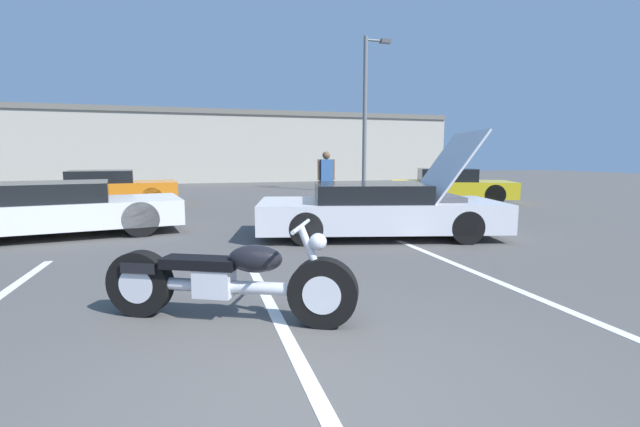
{
  "coord_description": "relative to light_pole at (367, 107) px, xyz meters",
  "views": [
    {
      "loc": [
        -0.6,
        -2.38,
        1.57
      ],
      "look_at": [
        0.99,
        3.16,
        0.8
      ],
      "focal_mm": 24.0,
      "sensor_mm": 36.0,
      "label": 1
    }
  ],
  "objects": [
    {
      "name": "motorcycle",
      "position": [
        -6.94,
        -13.57,
        -3.29
      ],
      "size": [
        2.31,
        1.23,
        0.96
      ],
      "rotation": [
        0.0,
        0.0,
        -0.44
      ],
      "color": "black",
      "rests_on": "ground"
    },
    {
      "name": "ground_plane",
      "position": [
        -6.59,
        -15.22,
        -3.69
      ],
      "size": [
        80.0,
        80.0,
        0.0
      ],
      "primitive_type": "plane",
      "color": "#514F4C"
    },
    {
      "name": "parked_car_mid_right_row",
      "position": [
        -9.8,
        -8.0,
        -3.16
      ],
      "size": [
        4.64,
        2.64,
        1.07
      ],
      "rotation": [
        0.0,
        0.0,
        0.17
      ],
      "color": "white",
      "rests_on": "ground"
    },
    {
      "name": "parking_stripe_middle",
      "position": [
        -6.48,
        -13.13,
        -3.69
      ],
      "size": [
        0.12,
        5.41,
        0.01
      ],
      "primitive_type": "cube",
      "color": "white",
      "rests_on": "ground"
    },
    {
      "name": "far_building",
      "position": [
        -6.59,
        10.89,
        -1.35
      ],
      "size": [
        32.0,
        4.2,
        4.4
      ],
      "color": "#B2AD9E",
      "rests_on": "ground"
    },
    {
      "name": "parked_car_mid_left_row",
      "position": [
        -9.91,
        -2.91,
        -3.13
      ],
      "size": [
        4.25,
        2.4,
        1.15
      ],
      "rotation": [
        0.0,
        0.0,
        0.12
      ],
      "color": "orange",
      "rests_on": "ground"
    },
    {
      "name": "show_car_hood_open",
      "position": [
        -3.73,
        -9.87,
        -3.16
      ],
      "size": [
        4.99,
        2.97,
        2.06
      ],
      "rotation": [
        0.0,
        0.0,
        -0.24
      ],
      "color": "silver",
      "rests_on": "ground"
    },
    {
      "name": "spectator_by_show_car",
      "position": [
        -3.57,
        -5.72,
        -2.67
      ],
      "size": [
        0.52,
        0.23,
        1.72
      ],
      "color": "brown",
      "rests_on": "ground"
    },
    {
      "name": "parking_stripe_back",
      "position": [
        -3.58,
        -13.13,
        -3.69
      ],
      "size": [
        0.12,
        5.41,
        0.01
      ],
      "primitive_type": "cube",
      "color": "white",
      "rests_on": "ground"
    },
    {
      "name": "light_pole",
      "position": [
        0.0,
        0.0,
        0.0
      ],
      "size": [
        1.21,
        0.28,
        6.63
      ],
      "color": "slate",
      "rests_on": "ground"
    },
    {
      "name": "parked_car_right_row",
      "position": [
        1.27,
        -4.59,
        -3.13
      ],
      "size": [
        4.45,
        3.32,
        1.16
      ],
      "rotation": [
        0.0,
        0.0,
        -0.41
      ],
      "color": "yellow",
      "rests_on": "ground"
    }
  ]
}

